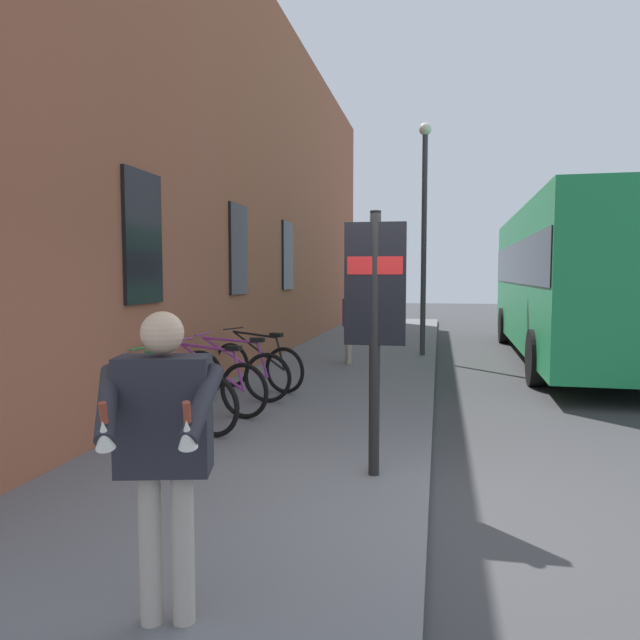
{
  "coord_description": "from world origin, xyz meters",
  "views": [
    {
      "loc": [
        -4.69,
        -0.06,
        1.96
      ],
      "look_at": [
        2.75,
        1.44,
        1.37
      ],
      "focal_mm": 33.37,
      "sensor_mm": 36.0,
      "label": 1
    }
  ],
  "objects_px": {
    "bicycle_far_end": "(178,399)",
    "bicycle_nearest_sign": "(234,374)",
    "street_lamp": "(424,219)",
    "tourist_with_hotdogs": "(163,434)",
    "bicycle_under_window": "(211,385)",
    "transit_info_sign": "(375,301)",
    "bicycle_leaning_wall": "(258,366)",
    "pedestrian_crossing_street": "(349,318)",
    "city_bus": "(574,276)"
  },
  "relations": [
    {
      "from": "pedestrian_crossing_street",
      "to": "street_lamp",
      "type": "xyz_separation_m",
      "value": [
        1.63,
        -1.45,
        2.13
      ]
    },
    {
      "from": "pedestrian_crossing_street",
      "to": "street_lamp",
      "type": "distance_m",
      "value": 3.05
    },
    {
      "from": "bicycle_leaning_wall",
      "to": "tourist_with_hotdogs",
      "type": "height_order",
      "value": "tourist_with_hotdogs"
    },
    {
      "from": "city_bus",
      "to": "street_lamp",
      "type": "distance_m",
      "value": 3.58
    },
    {
      "from": "bicycle_nearest_sign",
      "to": "transit_info_sign",
      "type": "xyz_separation_m",
      "value": [
        -2.8,
        -2.34,
        1.21
      ]
    },
    {
      "from": "bicycle_far_end",
      "to": "bicycle_nearest_sign",
      "type": "distance_m",
      "value": 1.75
    },
    {
      "from": "bicycle_nearest_sign",
      "to": "street_lamp",
      "type": "distance_m",
      "value": 6.63
    },
    {
      "from": "bicycle_far_end",
      "to": "tourist_with_hotdogs",
      "type": "xyz_separation_m",
      "value": [
        -3.6,
        -1.6,
        0.63
      ]
    },
    {
      "from": "bicycle_under_window",
      "to": "pedestrian_crossing_street",
      "type": "bearing_deg",
      "value": -13.05
    },
    {
      "from": "tourist_with_hotdogs",
      "to": "street_lamp",
      "type": "xyz_separation_m",
      "value": [
        10.85,
        -1.02,
        2.05
      ]
    },
    {
      "from": "bicycle_far_end",
      "to": "pedestrian_crossing_street",
      "type": "xyz_separation_m",
      "value": [
        5.63,
        -1.16,
        0.56
      ]
    },
    {
      "from": "pedestrian_crossing_street",
      "to": "tourist_with_hotdogs",
      "type": "height_order",
      "value": "tourist_with_hotdogs"
    },
    {
      "from": "bicycle_far_end",
      "to": "street_lamp",
      "type": "distance_m",
      "value": 8.16
    },
    {
      "from": "pedestrian_crossing_street",
      "to": "street_lamp",
      "type": "height_order",
      "value": "street_lamp"
    },
    {
      "from": "bicycle_far_end",
      "to": "bicycle_under_window",
      "type": "distance_m",
      "value": 0.87
    },
    {
      "from": "bicycle_under_window",
      "to": "transit_info_sign",
      "type": "distance_m",
      "value": 3.27
    },
    {
      "from": "bicycle_nearest_sign",
      "to": "transit_info_sign",
      "type": "relative_size",
      "value": 0.74
    },
    {
      "from": "bicycle_far_end",
      "to": "bicycle_leaning_wall",
      "type": "height_order",
      "value": "same"
    },
    {
      "from": "pedestrian_crossing_street",
      "to": "tourist_with_hotdogs",
      "type": "distance_m",
      "value": 9.24
    },
    {
      "from": "bicycle_far_end",
      "to": "bicycle_under_window",
      "type": "relative_size",
      "value": 0.99
    },
    {
      "from": "bicycle_far_end",
      "to": "city_bus",
      "type": "bearing_deg",
      "value": -37.22
    },
    {
      "from": "bicycle_nearest_sign",
      "to": "bicycle_leaning_wall",
      "type": "distance_m",
      "value": 0.83
    },
    {
      "from": "bicycle_far_end",
      "to": "pedestrian_crossing_street",
      "type": "height_order",
      "value": "pedestrian_crossing_street"
    },
    {
      "from": "street_lamp",
      "to": "bicycle_far_end",
      "type": "bearing_deg",
      "value": 160.14
    },
    {
      "from": "bicycle_under_window",
      "to": "pedestrian_crossing_street",
      "type": "distance_m",
      "value": 4.91
    },
    {
      "from": "bicycle_nearest_sign",
      "to": "city_bus",
      "type": "relative_size",
      "value": 0.17
    },
    {
      "from": "bicycle_leaning_wall",
      "to": "street_lamp",
      "type": "xyz_separation_m",
      "value": [
        4.67,
        -2.45,
        2.68
      ]
    },
    {
      "from": "bicycle_leaning_wall",
      "to": "transit_info_sign",
      "type": "xyz_separation_m",
      "value": [
        -3.63,
        -2.24,
        1.21
      ]
    },
    {
      "from": "bicycle_leaning_wall",
      "to": "pedestrian_crossing_street",
      "type": "bearing_deg",
      "value": -18.1
    },
    {
      "from": "tourist_with_hotdogs",
      "to": "city_bus",
      "type": "bearing_deg",
      "value": -20.76
    },
    {
      "from": "bicycle_far_end",
      "to": "tourist_with_hotdogs",
      "type": "relative_size",
      "value": 1.04
    },
    {
      "from": "city_bus",
      "to": "pedestrian_crossing_street",
      "type": "height_order",
      "value": "city_bus"
    },
    {
      "from": "bicycle_nearest_sign",
      "to": "pedestrian_crossing_street",
      "type": "bearing_deg",
      "value": -15.81
    },
    {
      "from": "pedestrian_crossing_street",
      "to": "transit_info_sign",
      "type": "bearing_deg",
      "value": -169.42
    },
    {
      "from": "bicycle_leaning_wall",
      "to": "street_lamp",
      "type": "relative_size",
      "value": 0.33
    },
    {
      "from": "bicycle_under_window",
      "to": "street_lamp",
      "type": "bearing_deg",
      "value": -21.84
    },
    {
      "from": "bicycle_leaning_wall",
      "to": "city_bus",
      "type": "height_order",
      "value": "city_bus"
    },
    {
      "from": "tourist_with_hotdogs",
      "to": "street_lamp",
      "type": "relative_size",
      "value": 0.32
    },
    {
      "from": "pedestrian_crossing_street",
      "to": "tourist_with_hotdogs",
      "type": "relative_size",
      "value": 0.94
    },
    {
      "from": "bicycle_leaning_wall",
      "to": "bicycle_under_window",
      "type": "bearing_deg",
      "value": 176.43
    },
    {
      "from": "bicycle_far_end",
      "to": "bicycle_under_window",
      "type": "height_order",
      "value": "same"
    },
    {
      "from": "bicycle_nearest_sign",
      "to": "bicycle_leaning_wall",
      "type": "height_order",
      "value": "same"
    },
    {
      "from": "city_bus",
      "to": "transit_info_sign",
      "type": "bearing_deg",
      "value": 158.36
    },
    {
      "from": "city_bus",
      "to": "bicycle_leaning_wall",
      "type": "bearing_deg",
      "value": 132.2
    },
    {
      "from": "bicycle_far_end",
      "to": "bicycle_leaning_wall",
      "type": "relative_size",
      "value": 1.02
    },
    {
      "from": "bicycle_under_window",
      "to": "bicycle_far_end",
      "type": "bearing_deg",
      "value": 175.9
    },
    {
      "from": "tourist_with_hotdogs",
      "to": "bicycle_under_window",
      "type": "bearing_deg",
      "value": 18.98
    },
    {
      "from": "bicycle_far_end",
      "to": "bicycle_leaning_wall",
      "type": "xyz_separation_m",
      "value": [
        2.58,
        -0.17,
        0.0
      ]
    },
    {
      "from": "bicycle_under_window",
      "to": "street_lamp",
      "type": "height_order",
      "value": "street_lamp"
    },
    {
      "from": "bicycle_under_window",
      "to": "bicycle_nearest_sign",
      "type": "relative_size",
      "value": 0.98
    }
  ]
}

